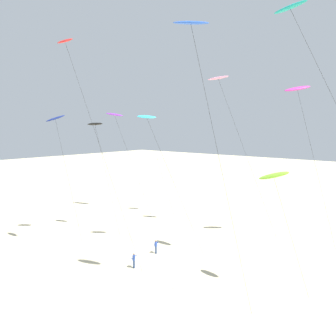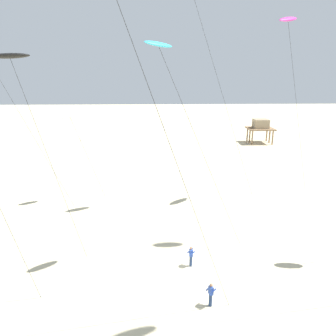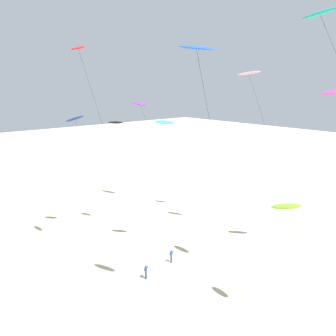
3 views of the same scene
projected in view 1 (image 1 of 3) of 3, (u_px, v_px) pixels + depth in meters
ground_plane at (141, 255)px, 36.01m from camera, size 260.00×260.00×0.00m
kite_white at (157, 158)px, 52.92m from camera, size 4.27×1.82×10.10m
kite_black at (95, 125)px, 42.58m from camera, size 4.75×1.85×15.68m
kite_teal at (291, 10)px, 28.27m from camera, size 13.53×4.26×26.36m
kite_pink at (219, 80)px, 42.17m from camera, size 9.62×3.46×22.01m
kite_purple at (115, 115)px, 53.53m from camera, size 8.37×3.09×17.71m
kite_blue at (192, 26)px, 23.85m from camera, size 6.66×2.49×23.29m
kite_cyan at (147, 119)px, 36.79m from camera, size 8.16×3.19×16.50m
kite_lime at (274, 176)px, 26.64m from camera, size 4.66×1.51×11.39m
kite_red at (66, 45)px, 32.35m from camera, size 9.73×3.15×24.21m
kite_magenta at (298, 90)px, 37.33m from camera, size 6.56×2.89×20.18m
kite_navy at (55, 119)px, 40.08m from camera, size 4.78×2.14×16.69m
kite_flyer_nearest at (156, 246)px, 36.43m from camera, size 0.61×0.63×1.67m
kite_flyer_middle at (134, 260)px, 32.61m from camera, size 0.67×0.69×1.67m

